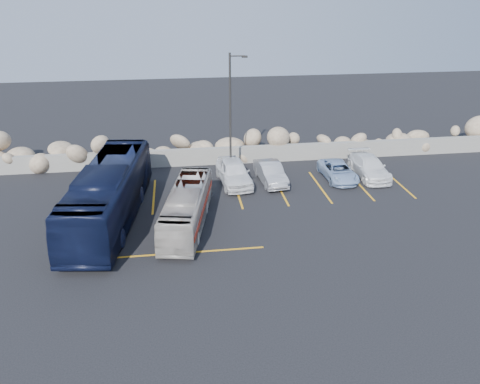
{
  "coord_description": "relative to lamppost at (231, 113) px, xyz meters",
  "views": [
    {
      "loc": [
        -0.81,
        -19.22,
        11.86
      ],
      "look_at": [
        2.37,
        4.0,
        1.31
      ],
      "focal_mm": 35.0,
      "sensor_mm": 36.0,
      "label": 1
    }
  ],
  "objects": [
    {
      "name": "car_b",
      "position": [
        2.38,
        -1.31,
        -3.65
      ],
      "size": [
        1.72,
        4.02,
        1.29
      ],
      "primitive_type": "imported",
      "rotation": [
        0.0,
        0.0,
        0.09
      ],
      "color": "#A2A2A7",
      "rests_on": "ground"
    },
    {
      "name": "seawall",
      "position": [
        -2.56,
        2.5,
        -3.7
      ],
      "size": [
        60.0,
        0.4,
        1.2
      ],
      "primitive_type": "cube",
      "color": "gray",
      "rests_on": "ground"
    },
    {
      "name": "vintage_bus",
      "position": [
        -3.13,
        -6.48,
        -3.25
      ],
      "size": [
        3.2,
        7.74,
        2.1
      ],
      "primitive_type": "imported",
      "rotation": [
        0.0,
        0.0,
        -0.2
      ],
      "color": "#BAB3A7",
      "rests_on": "ground"
    },
    {
      "name": "parking_lines",
      "position": [
        2.09,
        -3.93,
        -4.29
      ],
      "size": [
        18.16,
        9.36,
        0.01
      ],
      "color": "orange",
      "rests_on": "ground"
    },
    {
      "name": "lamppost",
      "position": [
        0.0,
        0.0,
        0.0
      ],
      "size": [
        1.14,
        0.18,
        8.0
      ],
      "color": "#312F2C",
      "rests_on": "ground"
    },
    {
      "name": "ground",
      "position": [
        -2.56,
        -9.5,
        -4.3
      ],
      "size": [
        90.0,
        90.0,
        0.0
      ],
      "primitive_type": "plane",
      "color": "black",
      "rests_on": "ground"
    },
    {
      "name": "car_a",
      "position": [
        0.01,
        -1.18,
        -3.53
      ],
      "size": [
        2.22,
        4.66,
        1.54
      ],
      "primitive_type": "imported",
      "rotation": [
        0.0,
        0.0,
        0.09
      ],
      "color": "white",
      "rests_on": "ground"
    },
    {
      "name": "car_d",
      "position": [
        6.87,
        -1.39,
        -3.75
      ],
      "size": [
        1.91,
        3.97,
        1.09
      ],
      "primitive_type": "imported",
      "rotation": [
        0.0,
        0.0,
        0.03
      ],
      "color": "#96B1D6",
      "rests_on": "ground"
    },
    {
      "name": "tour_coach",
      "position": [
        -7.22,
        -5.25,
        -2.74
      ],
      "size": [
        3.98,
        11.4,
        3.11
      ],
      "primitive_type": "imported",
      "rotation": [
        0.0,
        0.0,
        -0.12
      ],
      "color": "black",
      "rests_on": "ground"
    },
    {
      "name": "riprap_pile",
      "position": [
        -2.56,
        3.7,
        -3.0
      ],
      "size": [
        54.0,
        2.8,
        2.6
      ],
      "primitive_type": null,
      "color": "#9B8165",
      "rests_on": "ground"
    },
    {
      "name": "car_c",
      "position": [
        9.08,
        -1.18,
        -3.65
      ],
      "size": [
        1.86,
        4.48,
        1.29
      ],
      "primitive_type": "imported",
      "rotation": [
        0.0,
        0.0,
        -0.01
      ],
      "color": "white",
      "rests_on": "ground"
    }
  ]
}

